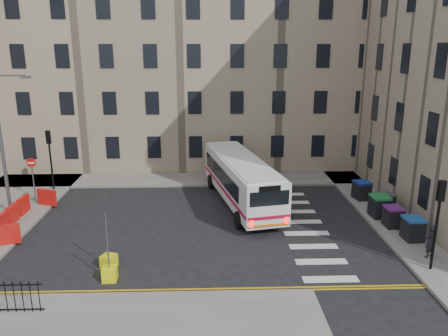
{
  "coord_description": "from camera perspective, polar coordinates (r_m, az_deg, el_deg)",
  "views": [
    {
      "loc": [
        -1.15,
        -22.63,
        9.67
      ],
      "look_at": [
        -0.35,
        1.25,
        3.0
      ],
      "focal_mm": 35.0,
      "sensor_mm": 36.0,
      "label": 1
    }
  ],
  "objects": [
    {
      "name": "traffic_light_east",
      "position": [
        20.85,
        26.21,
        -5.11
      ],
      "size": [
        0.28,
        0.22,
        4.1
      ],
      "color": "black",
      "rests_on": "pavement_east"
    },
    {
      "name": "bus",
      "position": [
        27.45,
        2.25,
        -1.37
      ],
      "size": [
        4.55,
        10.88,
        2.89
      ],
      "rotation": [
        0.0,
        0.0,
        0.21
      ],
      "color": "silver",
      "rests_on": "ground"
    },
    {
      "name": "terrace_north",
      "position": [
        38.6,
        -10.94,
        13.76
      ],
      "size": [
        38.3,
        10.8,
        17.2
      ],
      "color": "tan",
      "rests_on": "ground"
    },
    {
      "name": "bollard_yellow",
      "position": [
        20.83,
        -14.81,
        -11.69
      ],
      "size": [
        0.78,
        0.78,
        0.6
      ],
      "primitive_type": "cube",
      "rotation": [
        0.0,
        0.0,
        -0.37
      ],
      "color": "yellow",
      "rests_on": "ground"
    },
    {
      "name": "traffic_light_nw",
      "position": [
        31.83,
        -21.81,
        2.12
      ],
      "size": [
        0.28,
        0.22,
        4.1
      ],
      "color": "black",
      "rests_on": "pavement_west"
    },
    {
      "name": "pavement_north",
      "position": [
        33.03,
        -10.27,
        -1.55
      ],
      "size": [
        36.0,
        3.2,
        0.15
      ],
      "primitive_type": "cube",
      "color": "slate",
      "rests_on": "ground"
    },
    {
      "name": "roadworks_barriers",
      "position": [
        27.03,
        -25.19,
        -5.45
      ],
      "size": [
        1.66,
        6.26,
        1.0
      ],
      "color": "red",
      "rests_on": "pavement_west"
    },
    {
      "name": "no_entry_north",
      "position": [
        30.38,
        -23.78,
        -0.24
      ],
      "size": [
        0.6,
        0.08,
        3.0
      ],
      "color": "#595B5E",
      "rests_on": "pavement_west"
    },
    {
      "name": "pavement_east",
      "position": [
        30.07,
        17.97,
        -3.81
      ],
      "size": [
        2.4,
        26.0,
        0.15
      ],
      "primitive_type": "cube",
      "color": "slate",
      "rests_on": "ground"
    },
    {
      "name": "wheelie_bin_c",
      "position": [
        26.81,
        19.62,
        -4.72
      ],
      "size": [
        1.04,
        1.18,
        1.25
      ],
      "rotation": [
        0.0,
        0.0,
        0.05
      ],
      "color": "black",
      "rests_on": "pavement_east"
    },
    {
      "name": "streetlamp",
      "position": [
        27.85,
        -27.08,
        2.83
      ],
      "size": [
        0.5,
        0.22,
        8.14
      ],
      "color": "#595B5E",
      "rests_on": "pavement_west"
    },
    {
      "name": "wheelie_bin_b",
      "position": [
        25.66,
        21.21,
        -5.94
      ],
      "size": [
        0.93,
        1.05,
        1.12
      ],
      "rotation": [
        0.0,
        0.0,
        0.04
      ],
      "color": "black",
      "rests_on": "pavement_east"
    },
    {
      "name": "wheelie_bin_d",
      "position": [
        27.67,
        20.21,
        -4.26
      ],
      "size": [
        1.18,
        1.27,
        1.15
      ],
      "rotation": [
        0.0,
        0.0,
        0.31
      ],
      "color": "black",
      "rests_on": "pavement_east"
    },
    {
      "name": "ground",
      "position": [
        24.64,
        0.93,
        -7.52
      ],
      "size": [
        120.0,
        120.0,
        0.0
      ],
      "primitive_type": "plane",
      "color": "black",
      "rests_on": "ground"
    },
    {
      "name": "wheelie_bin_a",
      "position": [
        24.36,
        23.45,
        -7.27
      ],
      "size": [
        0.97,
        1.11,
        1.17
      ],
      "rotation": [
        0.0,
        0.0,
        0.05
      ],
      "color": "black",
      "rests_on": "pavement_east"
    },
    {
      "name": "bollard_chevron",
      "position": [
        19.77,
        -14.7,
        -13.25
      ],
      "size": [
        0.63,
        0.63,
        0.6
      ],
      "primitive_type": "cube",
      "rotation": [
        0.0,
        0.0,
        0.04
      ],
      "color": "#E5EA0D",
      "rests_on": "ground"
    },
    {
      "name": "pedestrian",
      "position": [
        22.64,
        25.33,
        -8.63
      ],
      "size": [
        0.7,
        0.63,
        1.62
      ],
      "primitive_type": "imported",
      "rotation": [
        0.0,
        0.0,
        3.67
      ],
      "color": "black",
      "rests_on": "pavement_east"
    },
    {
      "name": "wheelie_bin_e",
      "position": [
        29.54,
        17.53,
        -2.76
      ],
      "size": [
        1.12,
        1.23,
        1.17
      ],
      "rotation": [
        0.0,
        0.0,
        0.21
      ],
      "color": "black",
      "rests_on": "pavement_east"
    }
  ]
}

